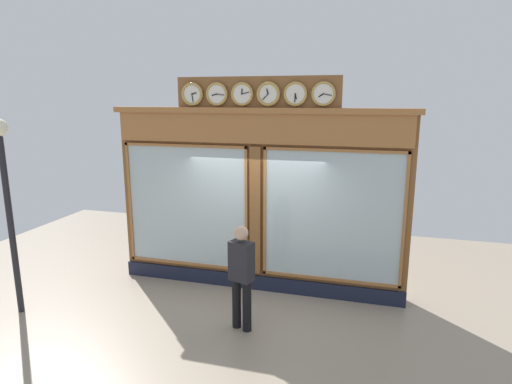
% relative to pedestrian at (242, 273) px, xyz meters
% --- Properties ---
extents(ground_plane, '(14.00, 14.00, 0.00)m').
position_rel_pedestrian_xyz_m(ground_plane, '(0.18, 1.34, -0.93)').
color(ground_plane, gray).
extents(shop_facade, '(5.53, 0.42, 3.93)m').
position_rel_pedestrian_xyz_m(shop_facade, '(0.18, -1.58, 0.82)').
color(shop_facade, brown).
rests_on(shop_facade, ground_plane).
extents(pedestrian, '(0.41, 0.32, 1.69)m').
position_rel_pedestrian_xyz_m(pedestrian, '(0.00, 0.00, 0.00)').
color(pedestrian, black).
rests_on(pedestrian, ground_plane).
extents(street_lamp, '(0.28, 0.28, 3.26)m').
position_rel_pedestrian_xyz_m(street_lamp, '(3.80, 0.48, 1.25)').
color(street_lamp, black).
rests_on(street_lamp, ground_plane).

